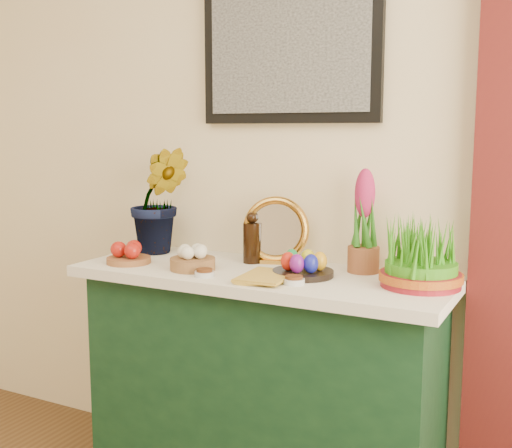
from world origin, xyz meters
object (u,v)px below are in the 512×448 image
(sideboard, at_px, (262,390))
(book, at_px, (244,274))
(mirror, at_px, (276,231))
(wheatgrass_sabzeh, at_px, (421,258))
(hyacinth_green, at_px, (159,183))

(sideboard, bearing_deg, book, -89.57)
(mirror, xyz_separation_m, wheatgrass_sabzeh, (0.59, -0.13, -0.03))
(mirror, distance_m, wheatgrass_sabzeh, 0.61)
(book, xyz_separation_m, wheatgrass_sabzeh, (0.58, 0.16, 0.08))
(book, bearing_deg, sideboard, 86.77)
(book, bearing_deg, hyacinth_green, 151.68)
(mirror, relative_size, book, 1.22)
(hyacinth_green, xyz_separation_m, book, (0.54, -0.25, -0.28))
(wheatgrass_sabzeh, bearing_deg, mirror, 167.92)
(sideboard, distance_m, wheatgrass_sabzeh, 0.81)
(sideboard, height_order, wheatgrass_sabzeh, wheatgrass_sabzeh)
(book, relative_size, wheatgrass_sabzeh, 0.79)
(sideboard, distance_m, hyacinth_green, 0.94)
(sideboard, xyz_separation_m, hyacinth_green, (-0.54, 0.11, 0.76))
(mirror, bearing_deg, hyacinth_green, -175.48)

